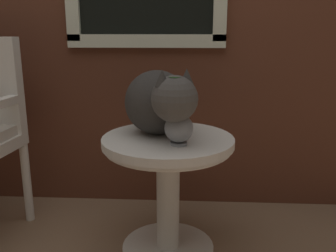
% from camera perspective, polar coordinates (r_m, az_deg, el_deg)
% --- Properties ---
extents(wicker_side_table, '(0.57, 0.57, 0.55)m').
position_cam_1_polar(wicker_side_table, '(1.68, -0.00, -7.14)').
color(wicker_side_table, silver).
rests_on(wicker_side_table, ground_plane).
extents(cat, '(0.38, 0.59, 0.31)m').
position_cam_1_polar(cat, '(1.62, -1.23, 3.68)').
color(cat, '#33302D').
rests_on(cat, wicker_side_table).
extents(pewter_vase_with_ivy, '(0.12, 0.12, 0.28)m').
position_cam_1_polar(pewter_vase_with_ivy, '(1.50, 1.64, 0.34)').
color(pewter_vase_with_ivy, gray).
rests_on(pewter_vase_with_ivy, wicker_side_table).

